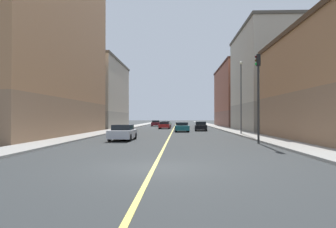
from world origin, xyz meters
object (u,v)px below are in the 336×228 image
building_right_corner (30,29)px  car_silver (123,133)px  building_left_mid (275,80)px  car_teal (182,127)px  car_green (166,124)px  car_black (201,126)px  building_left_far (243,96)px  car_red (165,125)px  traffic_light_left_near (258,87)px  street_lamp_left_near (241,91)px  building_right_midblock (93,95)px  car_maroon (156,123)px

building_right_corner → car_silver: building_right_corner is taller
building_left_mid → car_teal: size_ratio=3.90×
car_silver → car_green: size_ratio=0.97×
car_black → car_green: 17.45m
building_left_far → car_red: size_ratio=5.71×
building_left_mid → traffic_light_left_near: size_ratio=2.51×
traffic_light_left_near → car_silver: (-10.97, 2.70, -3.71)m
car_black → car_red: 9.80m
building_left_mid → street_lamp_left_near: 13.44m
building_right_midblock → car_green: size_ratio=4.70×
building_left_far → car_black: bearing=-116.4°
building_left_mid → building_right_corner: building_right_corner is taller
car_black → car_red: (-5.81, 7.89, -0.03)m
car_teal → car_maroon: car_maroon is taller
building_left_mid → traffic_light_left_near: building_left_mid is taller
building_left_mid → building_right_midblock: (-30.69, 11.01, -1.25)m
street_lamp_left_near → car_green: 29.31m
traffic_light_left_near → car_black: traffic_light_left_near is taller
street_lamp_left_near → car_silver: (-11.98, -8.77, -4.42)m
street_lamp_left_near → car_teal: street_lamp_left_near is taller
car_green → car_teal: car_teal is taller
street_lamp_left_near → car_silver: bearing=-143.8°
building_left_mid → car_red: size_ratio=4.19×
building_left_mid → car_black: 13.08m
building_left_mid → car_teal: building_left_mid is taller
car_teal → car_maroon: size_ratio=0.98×
car_black → car_teal: 4.43m
car_red → street_lamp_left_near: bearing=-62.8°
car_silver → car_maroon: (-0.49, 42.98, -0.01)m
traffic_light_left_near → building_right_corner: bearing=158.0°
building_right_midblock → car_black: building_right_midblock is taller
car_teal → car_maroon: (-5.74, 26.71, 0.00)m
traffic_light_left_near → car_green: traffic_light_left_near is taller
street_lamp_left_near → car_red: street_lamp_left_near is taller
traffic_light_left_near → car_maroon: (-11.45, 45.68, -3.72)m
building_left_mid → car_green: building_left_mid is taller
car_silver → street_lamp_left_near: bearing=36.2°
car_maroon → building_right_midblock: bearing=-132.0°
building_left_mid → street_lamp_left_near: bearing=-123.4°
car_red → car_green: bearing=90.4°
car_black → car_green: bearing=109.7°
building_left_mid → building_left_far: size_ratio=0.73×
building_right_corner → car_red: (13.77, 21.15, -11.02)m
car_black → car_green: size_ratio=1.10×
building_right_corner → building_right_midblock: size_ratio=1.32×
traffic_light_left_near → car_black: 22.81m
street_lamp_left_near → car_silver: street_lamp_left_near is taller
car_teal → building_right_corner: bearing=-149.3°
building_left_far → car_green: 18.98m
building_right_midblock → car_red: size_ratio=4.78×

